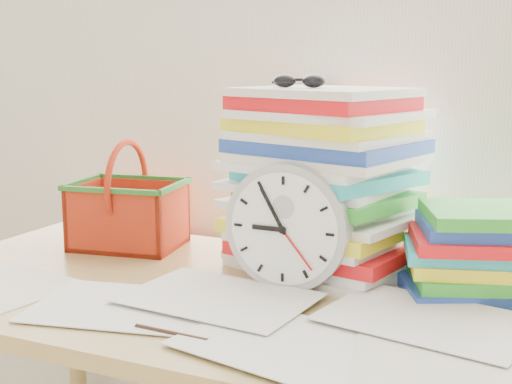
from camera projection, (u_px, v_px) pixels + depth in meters
The scene contains 9 objects.
curtain at pixel (317, 5), 1.58m from camera, with size 2.40×0.01×2.50m, color white.
desk at pixel (242, 330), 1.35m from camera, with size 1.40×0.70×0.75m.
paper_stack at pixel (320, 179), 1.47m from camera, with size 0.37×0.31×0.38m, color white, non-canonical shape.
clock at pixel (289, 226), 1.34m from camera, with size 0.24×0.24×0.05m, color #A9A9A9.
sunglasses at pixel (299, 81), 1.40m from camera, with size 0.12×0.10×0.03m, color black, non-canonical shape.
book_stack at pixel (480, 251), 1.31m from camera, with size 0.28×0.21×0.17m, color white, non-canonical shape.
basket at pixel (128, 195), 1.65m from camera, with size 0.25×0.19×0.25m, color red, non-canonical shape.
pen at pixel (171, 333), 1.13m from camera, with size 0.01×0.01×0.14m, color black.
scattered_papers at pixel (242, 289), 1.34m from camera, with size 1.26×0.42×0.02m, color white, non-canonical shape.
Camera 1 is at (0.56, 0.45, 1.18)m, focal length 50.00 mm.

